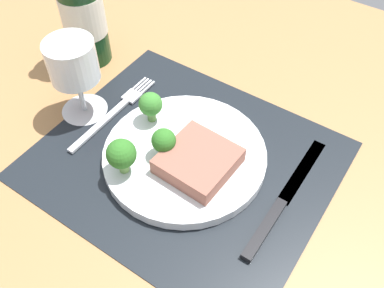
{
  "coord_description": "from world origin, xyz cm",
  "views": [
    {
      "loc": [
        22.62,
        -31.63,
        49.07
      ],
      "look_at": [
        0.04,
        1.81,
        1.9
      ],
      "focal_mm": 40.19,
      "sensor_mm": 36.0,
      "label": 1
    }
  ],
  "objects_px": {
    "fork": "(114,112)",
    "knife": "(280,204)",
    "wine_bottle": "(81,6)",
    "plate": "(185,155)",
    "wine_glass": "(73,66)",
    "steak": "(198,161)"
  },
  "relations": [
    {
      "from": "fork",
      "to": "knife",
      "type": "height_order",
      "value": "knife"
    },
    {
      "from": "wine_bottle",
      "to": "wine_glass",
      "type": "height_order",
      "value": "wine_bottle"
    },
    {
      "from": "fork",
      "to": "plate",
      "type": "bearing_deg",
      "value": -4.19
    },
    {
      "from": "steak",
      "to": "knife",
      "type": "bearing_deg",
      "value": 7.65
    },
    {
      "from": "fork",
      "to": "wine_glass",
      "type": "distance_m",
      "value": 0.1
    },
    {
      "from": "fork",
      "to": "wine_glass",
      "type": "height_order",
      "value": "wine_glass"
    },
    {
      "from": "fork",
      "to": "wine_bottle",
      "type": "xyz_separation_m",
      "value": [
        -0.13,
        0.09,
        0.1
      ]
    },
    {
      "from": "wine_glass",
      "to": "plate",
      "type": "bearing_deg",
      "value": 1.68
    },
    {
      "from": "plate",
      "to": "fork",
      "type": "distance_m",
      "value": 0.15
    },
    {
      "from": "knife",
      "to": "steak",
      "type": "bearing_deg",
      "value": -174.09
    },
    {
      "from": "knife",
      "to": "wine_bottle",
      "type": "height_order",
      "value": "wine_bottle"
    },
    {
      "from": "fork",
      "to": "knife",
      "type": "xyz_separation_m",
      "value": [
        0.3,
        -0.01,
        0.0
      ]
    },
    {
      "from": "steak",
      "to": "wine_glass",
      "type": "bearing_deg",
      "value": 178.66
    },
    {
      "from": "plate",
      "to": "steak",
      "type": "height_order",
      "value": "steak"
    },
    {
      "from": "wine_bottle",
      "to": "wine_glass",
      "type": "relative_size",
      "value": 2.18
    },
    {
      "from": "wine_glass",
      "to": "fork",
      "type": "bearing_deg",
      "value": 23.47
    },
    {
      "from": "plate",
      "to": "fork",
      "type": "xyz_separation_m",
      "value": [
        -0.15,
        0.01,
        -0.01
      ]
    },
    {
      "from": "wine_bottle",
      "to": "wine_glass",
      "type": "distance_m",
      "value": 0.14
    },
    {
      "from": "steak",
      "to": "wine_bottle",
      "type": "height_order",
      "value": "wine_bottle"
    },
    {
      "from": "fork",
      "to": "wine_glass",
      "type": "relative_size",
      "value": 1.47
    },
    {
      "from": "wine_bottle",
      "to": "plate",
      "type": "bearing_deg",
      "value": -20.29
    },
    {
      "from": "plate",
      "to": "knife",
      "type": "relative_size",
      "value": 1.02
    }
  ]
}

